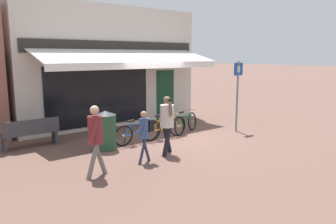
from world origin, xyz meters
TOP-DOWN VIEW (x-y plane):
  - ground_plane at (0.00, 0.00)m, footprint 160.00×160.00m
  - shop_front at (-0.42, 4.16)m, footprint 7.47×4.81m
  - bike_rack_rail at (-0.24, 0.33)m, footprint 2.88×0.04m
  - bicycle_blue at (-1.33, 0.05)m, footprint 1.64×0.52m
  - bicycle_orange at (-0.27, 0.02)m, footprint 1.76×0.52m
  - bicycle_green at (0.80, 0.19)m, footprint 1.60×0.81m
  - pedestrian_adult at (-1.30, -1.39)m, footprint 0.55×0.68m
  - pedestrian_child at (-2.18, -1.60)m, footprint 0.48×0.35m
  - pedestrian_second_adult at (-3.61, -1.73)m, footprint 0.59×0.46m
  - litter_bin at (-2.39, 0.11)m, footprint 0.63×0.63m
  - parking_sign at (2.41, -0.74)m, footprint 0.44×0.07m
  - park_bench at (-4.05, 1.63)m, footprint 1.60×0.44m

SIDE VIEW (x-z plane):
  - ground_plane at x=0.00m, z-range 0.00..0.00m
  - bicycle_blue at x=-1.33m, z-range -0.05..0.75m
  - bicycle_green at x=0.80m, z-range -0.05..0.77m
  - bicycle_orange at x=-0.27m, z-range -0.04..0.78m
  - bike_rack_rail at x=-0.24m, z-range 0.18..0.75m
  - park_bench at x=-4.05m, z-range 0.03..0.90m
  - litter_bin at x=-2.39m, z-range 0.00..1.15m
  - pedestrian_child at x=-2.18m, z-range 0.18..1.54m
  - pedestrian_adult at x=-1.30m, z-range 0.17..1.81m
  - pedestrian_second_adult at x=-3.61m, z-range 0.18..1.82m
  - parking_sign at x=2.41m, z-range 0.28..2.80m
  - shop_front at x=-0.42m, z-range 0.00..4.56m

